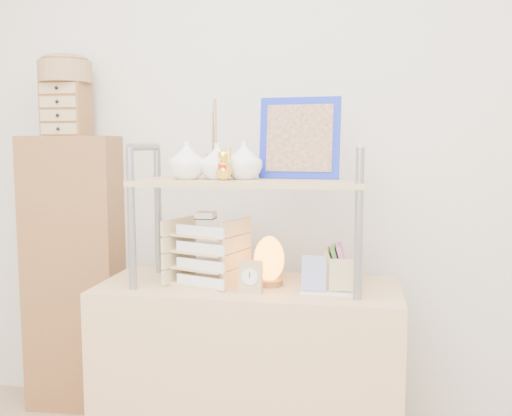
{
  "coord_description": "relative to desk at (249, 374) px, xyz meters",
  "views": [
    {
      "loc": [
        0.42,
        -1.0,
        1.31
      ],
      "look_at": [
        0.03,
        1.2,
        1.06
      ],
      "focal_mm": 40.0,
      "sensor_mm": 36.0,
      "label": 1
    }
  ],
  "objects": [
    {
      "name": "desk_clock",
      "position": [
        0.03,
        -0.12,
        0.44
      ],
      "size": [
        0.09,
        0.04,
        0.12
      ],
      "color": "tan",
      "rests_on": "desk"
    },
    {
      "name": "salt_lamp",
      "position": [
        0.08,
        0.01,
        0.48
      ],
      "size": [
        0.13,
        0.12,
        0.2
      ],
      "color": "brown",
      "rests_on": "desk"
    },
    {
      "name": "cabinet",
      "position": [
        -0.95,
        0.37,
        0.3
      ],
      "size": [
        0.46,
        0.27,
        1.35
      ],
      "primitive_type": "cube",
      "rotation": [
        0.0,
        0.0,
        0.06
      ],
      "color": "brown",
      "rests_on": "ground"
    },
    {
      "name": "postcard_stand",
      "position": [
        0.32,
        -0.08,
        0.42
      ],
      "size": [
        0.2,
        0.06,
        0.14
      ],
      "color": "white",
      "rests_on": "desk"
    },
    {
      "name": "desk",
      "position": [
        0.0,
        0.0,
        0.0
      ],
      "size": [
        1.2,
        0.5,
        0.75
      ],
      "primitive_type": "cube",
      "color": "tan",
      "rests_on": "ground"
    },
    {
      "name": "letter_tray",
      "position": [
        -0.17,
        -0.01,
        0.49
      ],
      "size": [
        0.3,
        0.29,
        0.29
      ],
      "color": "tan",
      "rests_on": "desk"
    },
    {
      "name": "woven_basket",
      "position": [
        -0.95,
        0.35,
        1.28
      ],
      "size": [
        0.25,
        0.25,
        0.1
      ],
      "primitive_type": "cylinder",
      "color": "#916641",
      "rests_on": "drawer_chest"
    },
    {
      "name": "hutch",
      "position": [
        -0.02,
        0.01,
        0.82
      ],
      "size": [
        0.9,
        0.34,
        0.75
      ],
      "color": "gray",
      "rests_on": "desk"
    },
    {
      "name": "drawer_chest",
      "position": [
        -0.95,
        0.35,
        1.1
      ],
      "size": [
        0.2,
        0.16,
        0.25
      ],
      "color": "brown",
      "rests_on": "cabinet"
    }
  ]
}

